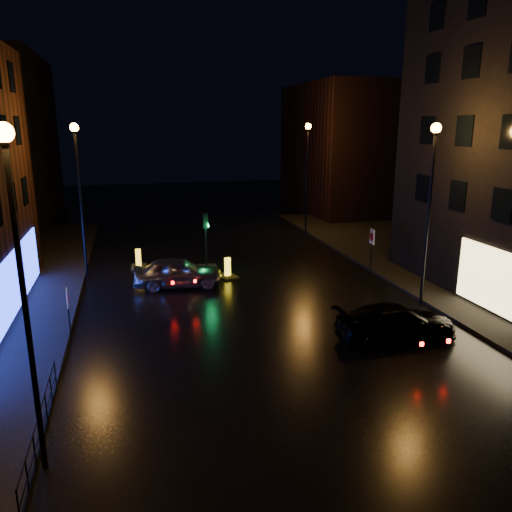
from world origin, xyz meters
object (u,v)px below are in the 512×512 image
Objects in this scene: traffic_signal at (207,263)px; silver_hatchback at (178,272)px; road_sign_left at (68,303)px; bollard_near at (228,273)px; bollard_far at (139,264)px; road_sign_right at (372,240)px; dark_sedan at (396,322)px.

silver_hatchback is at bearing -127.84° from traffic_signal.
silver_hatchback is 7.60m from road_sign_left.
silver_hatchback is at bearing -175.69° from bollard_near.
traffic_signal reaches higher than bollard_far.
road_sign_left is 0.84× the size of road_sign_right.
road_sign_left is at bearing -129.17° from traffic_signal.
road_sign_right is (9.10, -2.63, 1.42)m from traffic_signal.
silver_hatchback is 3.39× the size of bollard_far.
road_sign_right reaches higher than silver_hatchback.
silver_hatchback is at bearing 5.19° from road_sign_right.
dark_sedan reaches higher than bollard_near.
bollard_near is 10.34m from road_sign_left.
traffic_signal reaches higher than bollard_near.
road_sign_left reaches higher than bollard_far.
silver_hatchback is at bearing 40.32° from dark_sedan.
silver_hatchback is 3.05m from bollard_near.
bollard_far is at bearing 30.02° from silver_hatchback.
dark_sedan is (5.81, -11.25, 0.21)m from traffic_signal.
road_sign_right is (15.79, 5.59, 0.30)m from road_sign_left.
dark_sedan is 3.60× the size of bollard_far.
traffic_signal is 4.21m from bollard_far.
road_sign_right is at bearing -16.12° from traffic_signal.
dark_sedan is at bearing -17.91° from road_sign_left.
traffic_signal is 2.35× the size of bollard_near.
bollard_near is 5.74m from bollard_far.
silver_hatchback reaches higher than bollard_near.
bollard_far is at bearing -12.47° from road_sign_right.
bollard_near is at bearing -30.43° from bollard_far.
dark_sedan is 10.97m from bollard_near.
road_sign_right reaches higher than bollard_near.
road_sign_left is at bearing 25.85° from road_sign_right.
bollard_far is 0.63× the size of road_sign_left.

